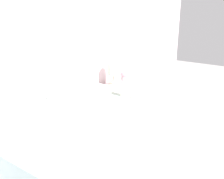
# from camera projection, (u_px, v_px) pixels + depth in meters

# --- Properties ---
(ground_plane) EXTENTS (12.00, 12.00, 0.00)m
(ground_plane) POSITION_uv_depth(u_px,v_px,m) (45.00, 153.00, 3.14)
(ground_plane) COLOR #BCB7B2
(wall_back) EXTENTS (8.00, 0.06, 2.60)m
(wall_back) POSITION_uv_depth(u_px,v_px,m) (30.00, 44.00, 2.77)
(wall_back) COLOR silver
(wall_back) RESTS_ON ground_plane
(bed) EXTENTS (1.74, 2.04, 1.28)m
(bed) POSITION_uv_depth(u_px,v_px,m) (107.00, 155.00, 2.52)
(bed) COLOR white
(bed) RESTS_ON ground_plane
(nightstand) EXTENTS (0.49, 0.45, 0.57)m
(nightstand) POSITION_uv_depth(u_px,v_px,m) (118.00, 105.00, 3.86)
(nightstand) COLOR silver
(nightstand) RESTS_ON ground_plane
(table_lamp) EXTENTS (0.18, 0.18, 0.33)m
(table_lamp) POSITION_uv_depth(u_px,v_px,m) (113.00, 71.00, 3.75)
(table_lamp) COLOR beige
(table_lamp) RESTS_ON nightstand
(flower_vase) EXTENTS (0.12, 0.12, 0.21)m
(flower_vase) POSITION_uv_depth(u_px,v_px,m) (124.00, 76.00, 3.86)
(flower_vase) COLOR silver
(flower_vase) RESTS_ON nightstand
(alarm_clock) EXTENTS (0.08, 0.04, 0.06)m
(alarm_clock) POSITION_uv_depth(u_px,v_px,m) (112.00, 87.00, 3.63)
(alarm_clock) COLOR silver
(alarm_clock) RESTS_ON nightstand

